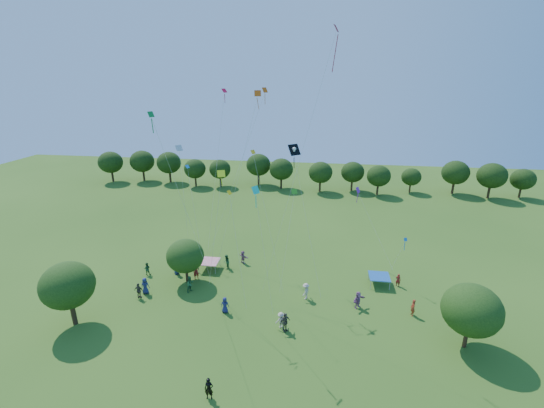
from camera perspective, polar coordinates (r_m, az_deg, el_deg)
The scene contains 38 objects.
near_tree_west at distance 38.27m, azimuth -29.42°, elevation -11.06°, with size 4.70×4.70×6.24m.
near_tree_north at distance 41.54m, azimuth -13.45°, elevation -7.92°, with size 4.12×4.12×5.09m.
near_tree_east at distance 35.31m, azimuth 28.83°, elevation -14.36°, with size 4.78×4.78×5.85m.
treeline at distance 74.54m, azimuth 3.02°, elevation 5.49°, with size 88.01×8.77×6.77m.
tent_red_stripe at distance 44.54m, azimuth -9.81°, elevation -8.88°, with size 2.20×2.20×1.10m.
tent_blue at distance 42.60m, azimuth 16.48°, elevation -10.84°, with size 2.20×2.20×1.10m.
man_in_black at distance 29.38m, azimuth -9.87°, elevation -26.66°, with size 0.65×0.42×1.74m, color black.
crowd_person_0 at distance 41.76m, azimuth -19.27°, elevation -12.01°, with size 0.90×0.49×1.82m, color navy.
crowd_person_1 at distance 38.84m, azimuth 21.22°, elevation -14.92°, with size 0.64×0.41×1.72m, color #9D321C.
crowd_person_2 at distance 44.48m, azimuth -7.16°, elevation -9.00°, with size 0.87×0.47×1.77m, color #22512B.
crowd_person_3 at distance 38.82m, azimuth 5.33°, elevation -13.47°, with size 1.18×0.53×1.80m, color beige.
crowd_person_4 at distance 34.50m, azimuth 2.05°, elevation -18.04°, with size 1.11×0.50×1.89m, color #48423A.
crowd_person_5 at distance 38.37m, azimuth 13.35°, elevation -14.41°, with size 1.67×0.60×1.79m, color #864E7E.
crowd_person_6 at distance 37.08m, azimuth -7.39°, elevation -15.44°, with size 0.81×0.44×1.65m, color navy.
crowd_person_7 at distance 43.14m, azimuth 19.18°, elevation -11.19°, with size 0.55×0.36×1.49m, color maroon.
crowd_person_8 at distance 40.78m, azimuth -12.70°, elevation -12.14°, with size 0.90×0.49×1.83m, color #2A6334.
crowd_person_9 at distance 34.97m, azimuth 1.40°, elevation -17.75°, with size 1.04×0.47×1.59m, color #BDA997.
crowd_person_10 at distance 41.23m, azimuth -20.15°, elevation -12.65°, with size 1.00×0.46×1.71m, color #423C35.
crowd_person_11 at distance 45.52m, azimuth -4.57°, elevation -8.29°, with size 1.53×0.55×1.64m, color #9D5C7E.
crowd_person_12 at distance 44.46m, azimuth -14.80°, elevation -9.56°, with size 0.87×0.47×1.75m, color #1A254E.
crowd_person_13 at distance 42.94m, azimuth -11.81°, elevation -10.36°, with size 0.68×0.43×1.81m, color maroon.
crowd_person_14 at distance 45.35m, azimuth -19.01°, elevation -9.58°, with size 0.75×0.41×1.52m, color #204C27.
crowd_person_15 at distance 47.11m, azimuth -14.13°, elevation -7.84°, with size 1.09×0.49×1.67m, color beige.
pirate_kite at distance 36.58m, azimuth 3.60°, elevation 8.02°, with size 3.98×5.60×14.22m.
red_high_kite at distance 32.86m, azimuth 7.43°, elevation 16.92°, with size 6.35×2.05×24.62m.
small_kite_0 at distance 45.80m, azimuth -8.02°, elevation 12.07°, with size 1.88×5.83×19.24m.
small_kite_1 at distance 43.17m, azimuth -2.99°, elevation 12.11°, with size 6.87×3.79×19.45m.
small_kite_2 at distance 33.99m, azimuth -1.54°, elevation 1.38°, with size 3.23×0.94×14.31m.
small_kite_3 at distance 36.35m, azimuth 3.11°, elevation -0.89°, with size 1.39×3.28×10.01m.
small_kite_4 at distance 45.68m, azimuth -12.66°, elevation 2.75°, with size 2.39×3.38×10.39m.
small_kite_5 at distance 44.97m, azimuth 13.83°, elevation 0.78°, with size 4.32×5.59×7.97m.
small_kite_6 at distance 40.47m, azimuth -14.09°, elevation 5.61°, with size 0.85×2.07×13.80m.
small_kite_7 at distance 29.51m, azimuth -2.15°, elevation -1.14°, with size 1.63×1.10×12.39m.
small_kite_8 at distance 39.07m, azimuth -3.55°, elevation 11.61°, with size 5.17×1.45×19.29m.
small_kite_9 at distance 32.50m, azimuth -5.99°, elevation -3.07°, with size 1.65×1.23×11.22m.
small_kite_10 at distance 33.55m, azimuth -8.26°, elevation 1.84°, with size 2.71×1.88×12.70m.
small_kite_11 at distance 30.83m, azimuth -15.39°, elevation 4.60°, with size 2.03×6.57×18.19m.
small_kite_12 at distance 41.50m, azimuth 19.90°, elevation -6.12°, with size 1.08×1.29×4.50m.
Camera 1 is at (4.21, -16.72, 21.86)m, focal length 24.00 mm.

